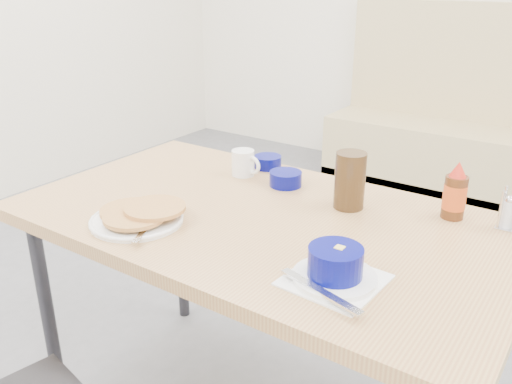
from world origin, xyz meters
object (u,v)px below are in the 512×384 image
Objects in this scene: grits_setting at (335,267)px; butter_bowl at (286,179)px; dining_table at (261,234)px; amber_tumbler at (350,180)px; booth_bench at (473,141)px; creamer_bowl at (268,162)px; syrup_bottle at (455,194)px; coffee_mug at (244,163)px; pancake_plate at (138,216)px.

grits_setting reaches higher than butter_bowl.
amber_tumbler is at bearing 46.20° from dining_table.
booth_bench is 2.25m from creamer_bowl.
syrup_bottle is at bearing 76.65° from grits_setting.
dining_table is 14.77× the size of creamer_bowl.
butter_bowl is 0.62× the size of amber_tumbler.
coffee_mug is 1.08× the size of butter_bowl.
coffee_mug is 0.11m from creamer_bowl.
pancake_plate reaches higher than dining_table.
syrup_bottle is (0.12, 0.49, 0.04)m from grits_setting.
grits_setting is at bearing -83.08° from booth_bench.
coffee_mug reaches higher than creamer_bowl.
booth_bench is 20.04× the size of creamer_bowl.
syrup_bottle reaches higher than grits_setting.
syrup_bottle is at bearing 32.40° from dining_table.
coffee_mug is 0.68m from syrup_bottle.
creamer_bowl is (-0.20, 0.34, 0.08)m from dining_table.
pancake_plate is 2.26× the size of coffee_mug.
pancake_plate is 0.57m from creamer_bowl.
creamer_bowl is at bearing 120.75° from dining_table.
grits_setting is at bearing -103.35° from syrup_bottle.
amber_tumbler is (0.18, 0.19, 0.14)m from dining_table.
butter_bowl is at bearing 132.24° from grits_setting.
pancake_plate is at bearing -143.50° from syrup_bottle.
booth_bench is at bearing 96.92° from grits_setting.
dining_table is at bearing 42.95° from pancake_plate.
pancake_plate is at bearing -95.12° from booth_bench.
syrup_bottle reaches higher than pancake_plate.
booth_bench is 11.49× the size of amber_tumbler.
butter_bowl is (0.14, -0.11, 0.00)m from creamer_bowl.
creamer_bowl is (-0.53, 0.54, -0.01)m from grits_setting.
coffee_mug is (-0.23, -2.30, 0.45)m from booth_bench.
grits_setting is (0.33, -0.20, 0.10)m from dining_table.
booth_bench is 2.35m from butter_bowl.
syrup_bottle is (0.67, 0.05, 0.03)m from coffee_mug.
grits_setting is (0.56, -0.44, -0.01)m from coffee_mug.
amber_tumbler is at bearing -10.06° from butter_bowl.
coffee_mug is at bearing 134.35° from dining_table.
booth_bench is 18.42× the size of butter_bowl.
grits_setting is at bearing 2.65° from pancake_plate.
pancake_plate is (-0.25, -0.23, 0.08)m from dining_table.
amber_tumbler is at bearing -6.30° from coffee_mug.
pancake_plate is at bearing -177.35° from grits_setting.
coffee_mug reaches higher than dining_table.
creamer_bowl is at bearing 85.43° from pancake_plate.
amber_tumbler is (0.43, 0.42, 0.06)m from pancake_plate.
butter_bowl is at bearing -38.03° from creamer_bowl.
creamer_bowl is at bearing 158.14° from amber_tumbler.
butter_bowl is 0.25m from amber_tumbler.
booth_bench is at bearing 94.37° from amber_tumbler.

